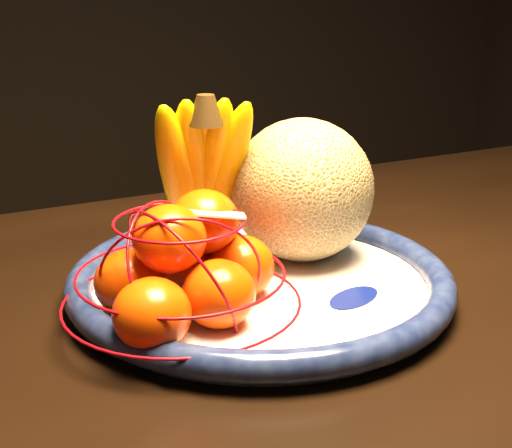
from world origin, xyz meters
name	(u,v)px	position (x,y,z in m)	size (l,w,h in m)	color
dining_table	(442,374)	(0.02, 0.02, 0.71)	(1.65, 1.05, 0.80)	black
fruit_bowl	(260,281)	(-0.15, 0.10, 0.81)	(0.37, 0.37, 0.03)	white
cantaloupe	(302,190)	(-0.08, 0.14, 0.89)	(0.15, 0.15, 0.15)	olive
banana_bunch	(201,171)	(-0.18, 0.17, 0.91)	(0.13, 0.12, 0.19)	#EBBD01
mandarin_bag	(186,269)	(-0.23, 0.06, 0.85)	(0.27, 0.27, 0.13)	#FF4D09
price_tag	(203,213)	(-0.22, 0.06, 0.90)	(0.07, 0.03, 0.00)	white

